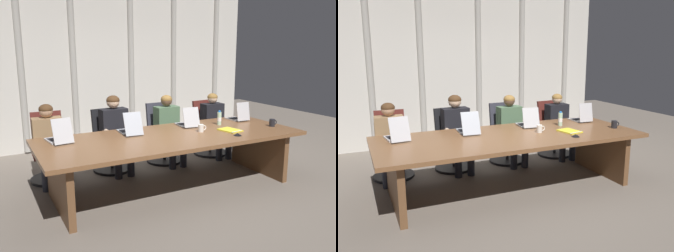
{
  "view_description": "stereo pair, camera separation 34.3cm",
  "coord_description": "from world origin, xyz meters",
  "views": [
    {
      "loc": [
        -2.24,
        -4.03,
        1.89
      ],
      "look_at": [
        -0.01,
        0.13,
        0.85
      ],
      "focal_mm": 38.19,
      "sensor_mm": 36.0,
      "label": 1
    },
    {
      "loc": [
        -1.93,
        -4.18,
        1.89
      ],
      "look_at": [
        -0.01,
        0.13,
        0.85
      ],
      "focal_mm": 38.19,
      "sensor_mm": 36.0,
      "label": 2
    }
  ],
  "objects": [
    {
      "name": "conference_mic_left_side",
      "position": [
        0.74,
        -0.43,
        0.77
      ],
      "size": [
        0.11,
        0.11,
        0.03
      ],
      "primitive_type": "cone",
      "color": "black",
      "rests_on": "conference_table"
    },
    {
      "name": "person_left_end",
      "position": [
        -1.43,
        1.0,
        0.64
      ],
      "size": [
        0.43,
        0.56,
        1.12
      ],
      "rotation": [
        0.0,
        0.0,
        -1.63
      ],
      "color": "olive",
      "rests_on": "ground_plane"
    },
    {
      "name": "laptop_right_mid",
      "position": [
        1.4,
        0.38,
        0.81
      ],
      "size": [
        0.24,
        0.37,
        0.3
      ],
      "rotation": [
        0.0,
        0.0,
        1.55
      ],
      "color": "#BCBCC1",
      "rests_on": "conference_table"
    },
    {
      "name": "spiral_notepad",
      "position": [
        0.83,
        -0.15,
        0.76
      ],
      "size": [
        0.27,
        0.34,
        0.03
      ],
      "rotation": [
        0.0,
        0.0,
        0.19
      ],
      "color": "yellow",
      "rests_on": "conference_table"
    },
    {
      "name": "person_center",
      "position": [
        0.48,
        1.0,
        0.64
      ],
      "size": [
        0.4,
        0.55,
        1.13
      ],
      "rotation": [
        0.0,
        0.0,
        -1.55
      ],
      "color": "#4C6B4C",
      "rests_on": "ground_plane"
    },
    {
      "name": "person_right_mid",
      "position": [
        1.39,
        0.99,
        0.62
      ],
      "size": [
        0.39,
        0.55,
        1.11
      ],
      "rotation": [
        0.0,
        0.0,
        -1.58
      ],
      "color": "black",
      "rests_on": "ground_plane"
    },
    {
      "name": "coffee_mug_near",
      "position": [
        0.44,
        -0.02,
        0.8
      ],
      "size": [
        0.12,
        0.08,
        0.1
      ],
      "color": "white",
      "rests_on": "conference_table"
    },
    {
      "name": "ground_plane",
      "position": [
        0.0,
        0.0,
        0.0
      ],
      "size": [
        12.75,
        12.75,
        0.0
      ],
      "primitive_type": "plane",
      "color": "#6B6056"
    },
    {
      "name": "water_bottle_primary",
      "position": [
        0.93,
        0.24,
        0.85
      ],
      "size": [
        0.06,
        0.06,
        0.22
      ],
      "color": "#ADD1B2",
      "rests_on": "conference_table"
    },
    {
      "name": "coffee_mug_far",
      "position": [
        1.56,
        -0.22,
        0.8
      ],
      "size": [
        0.13,
        0.08,
        0.11
      ],
      "color": "black",
      "rests_on": "conference_table"
    },
    {
      "name": "person_left_mid",
      "position": [
        -0.44,
        1.0,
        0.68
      ],
      "size": [
        0.43,
        0.56,
        1.18
      ],
      "rotation": [
        0.0,
        0.0,
        -1.53
      ],
      "color": "black",
      "rests_on": "ground_plane"
    },
    {
      "name": "office_chair_left_mid",
      "position": [
        -0.48,
        1.16,
        0.36
      ],
      "size": [
        0.6,
        0.6,
        0.95
      ],
      "rotation": [
        0.0,
        0.0,
        -1.48
      ],
      "color": "black",
      "rests_on": "ground_plane"
    },
    {
      "name": "curtain_backdrop",
      "position": [
        -0.0,
        2.76,
        1.51
      ],
      "size": [
        6.37,
        0.17,
        3.01
      ],
      "color": "beige",
      "rests_on": "ground_plane"
    },
    {
      "name": "conference_table",
      "position": [
        0.0,
        0.0,
        0.6
      ],
      "size": [
        3.51,
        1.36,
        0.75
      ],
      "color": "brown",
      "rests_on": "ground_plane"
    },
    {
      "name": "office_chair_left_end",
      "position": [
        -1.4,
        1.16,
        0.36
      ],
      "size": [
        0.6,
        0.6,
        0.98
      ],
      "rotation": [
        0.0,
        0.0,
        -1.62
      ],
      "color": "#511E19",
      "rests_on": "ground_plane"
    },
    {
      "name": "laptop_left_end",
      "position": [
        -1.41,
        0.36,
        0.81
      ],
      "size": [
        0.3,
        0.46,
        0.31
      ],
      "rotation": [
        0.0,
        0.0,
        1.7
      ],
      "color": "#BCBCC1",
      "rests_on": "conference_table"
    },
    {
      "name": "laptop_center",
      "position": [
        0.46,
        0.39,
        0.81
      ],
      "size": [
        0.29,
        0.42,
        0.3
      ],
      "rotation": [
        0.0,
        0.0,
        1.46
      ],
      "color": "#BCBCC1",
      "rests_on": "conference_table"
    },
    {
      "name": "office_chair_right_mid",
      "position": [
        1.38,
        1.16,
        0.36
      ],
      "size": [
        0.6,
        0.6,
        0.95
      ],
      "rotation": [
        0.0,
        0.0,
        -1.5
      ],
      "color": "#511E19",
      "rests_on": "ground_plane"
    },
    {
      "name": "office_chair_center",
      "position": [
        0.45,
        1.16,
        0.36
      ],
      "size": [
        0.6,
        0.6,
        0.98
      ],
      "rotation": [
        0.0,
        0.0,
        -1.56
      ],
      "color": "#2D2D38",
      "rests_on": "ground_plane"
    },
    {
      "name": "laptop_left_mid",
      "position": [
        -0.47,
        0.37,
        0.81
      ],
      "size": [
        0.27,
        0.48,
        0.31
      ],
      "rotation": [
        0.0,
        0.0,
        1.5
      ],
      "color": "#A8ADB7",
      "rests_on": "conference_table"
    }
  ]
}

